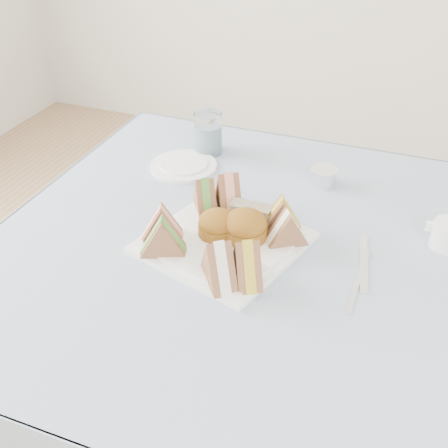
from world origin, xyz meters
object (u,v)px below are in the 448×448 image
(water_glass, at_px, (208,133))
(creamer_jug, at_px, (448,235))
(table, at_px, (244,371))
(serving_plate, at_px, (224,242))

(water_glass, distance_m, creamer_jug, 0.63)
(table, height_order, creamer_jug, creamer_jug)
(serving_plate, xyz_separation_m, water_glass, (-0.18, 0.36, 0.05))
(water_glass, xyz_separation_m, creamer_jug, (0.59, -0.21, -0.02))
(serving_plate, relative_size, creamer_jug, 4.37)
(table, distance_m, water_glass, 0.59)
(creamer_jug, bearing_deg, water_glass, 160.81)
(table, bearing_deg, water_glass, 123.31)
(table, distance_m, serving_plate, 0.38)
(water_glass, bearing_deg, creamer_jug, -19.65)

